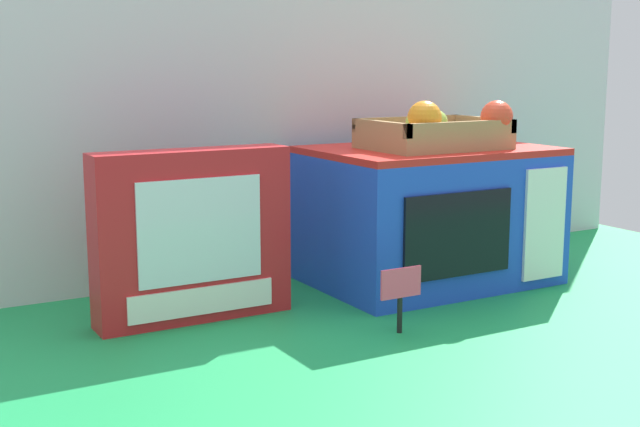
# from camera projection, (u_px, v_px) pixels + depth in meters

# --- Properties ---
(ground_plane) EXTENTS (1.70, 1.70, 0.00)m
(ground_plane) POSITION_uv_depth(u_px,v_px,m) (370.00, 292.00, 1.49)
(ground_plane) COLOR #198C47
(ground_plane) RESTS_ON ground
(display_back_panel) EXTENTS (1.61, 0.03, 0.61)m
(display_back_panel) POSITION_uv_depth(u_px,v_px,m) (307.00, 111.00, 1.64)
(display_back_panel) COLOR silver
(display_back_panel) RESTS_ON ground
(toy_microwave) EXTENTS (0.42, 0.30, 0.25)m
(toy_microwave) POSITION_uv_depth(u_px,v_px,m) (429.00, 215.00, 1.55)
(toy_microwave) COLOR blue
(toy_microwave) RESTS_ON ground
(food_groups_crate) EXTENTS (0.24, 0.17, 0.09)m
(food_groups_crate) POSITION_uv_depth(u_px,v_px,m) (438.00, 133.00, 1.49)
(food_groups_crate) COLOR #A37F51
(food_groups_crate) RESTS_ON toy_microwave
(cookie_set_box) EXTENTS (0.31, 0.07, 0.27)m
(cookie_set_box) POSITION_uv_depth(u_px,v_px,m) (193.00, 236.00, 1.31)
(cookie_set_box) COLOR red
(cookie_set_box) RESTS_ON ground
(price_sign) EXTENTS (0.07, 0.01, 0.10)m
(price_sign) POSITION_uv_depth(u_px,v_px,m) (401.00, 290.00, 1.26)
(price_sign) COLOR black
(price_sign) RESTS_ON ground
(loose_toy_apple) EXTENTS (0.07, 0.07, 0.07)m
(loose_toy_apple) POSITION_uv_depth(u_px,v_px,m) (538.00, 242.00, 1.76)
(loose_toy_apple) COLOR red
(loose_toy_apple) RESTS_ON ground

